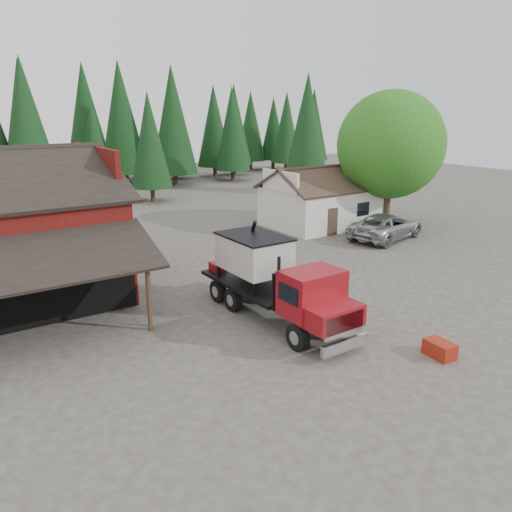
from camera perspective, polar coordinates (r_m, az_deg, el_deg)
ground at (r=22.23m, az=3.79°, el=-6.95°), size 120.00×120.00×0.00m
farmhouse at (r=39.35m, az=7.47°, el=5.91°), size 8.60×6.42×4.65m
deciduous_tree at (r=39.48m, az=15.15°, el=11.74°), size 8.00×8.00×10.20m
conifer_backdrop at (r=60.10m, az=-21.42°, el=6.98°), size 76.00×16.00×16.00m
near_pine_b at (r=49.77m, az=-12.07°, el=12.81°), size 3.96×3.96×10.40m
near_pine_c at (r=54.47m, az=5.86°, el=14.44°), size 4.84×4.84×12.40m
near_pine_d at (r=50.86m, az=-24.74°, el=13.48°), size 5.28×5.28×13.40m
feed_truck at (r=21.39m, az=2.08°, el=-2.53°), size 2.69×8.85×3.98m
silver_car at (r=36.16m, az=14.67°, el=3.31°), size 6.93×4.29×1.79m
equip_box at (r=19.94m, az=20.25°, el=-9.95°), size 0.78×1.15×0.60m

